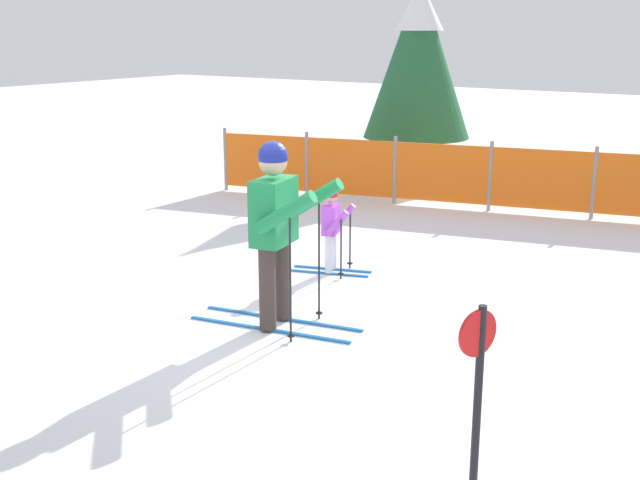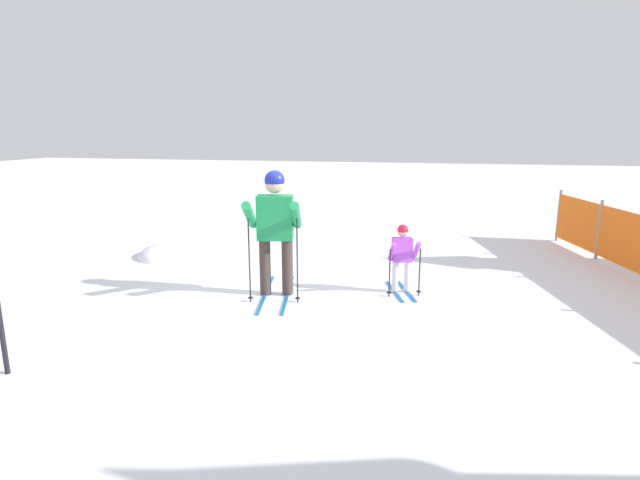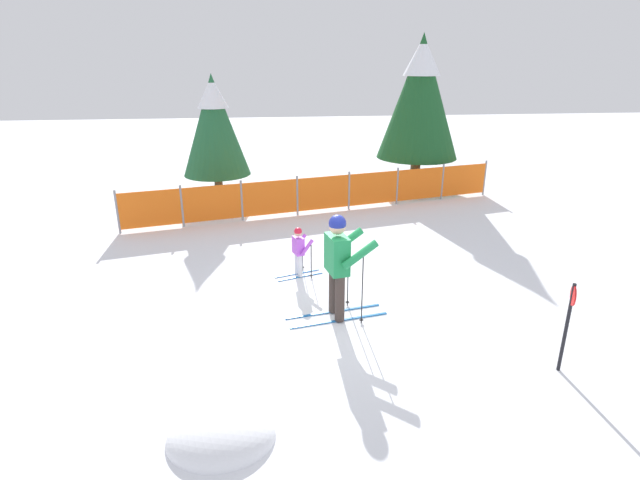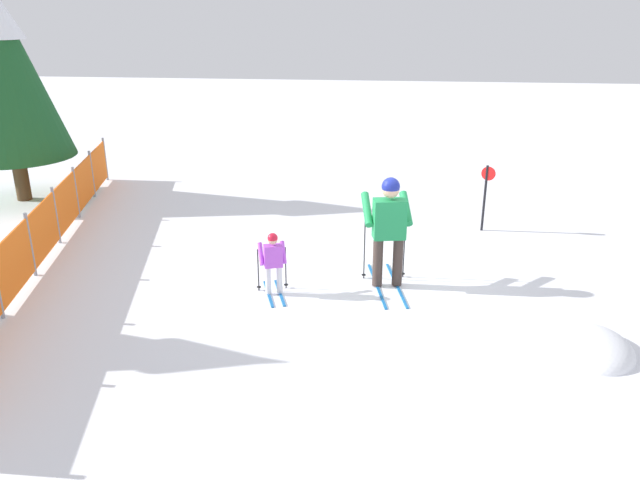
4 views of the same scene
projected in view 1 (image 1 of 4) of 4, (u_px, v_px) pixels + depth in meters
The scene contains 6 objects.
ground_plane at pixel (281, 321), 8.06m from camera, with size 60.00×60.00×0.00m, color white.
skier_adult at pixel (277, 218), 7.66m from camera, with size 1.77×0.87×1.83m.
skier_child at pixel (332, 224), 9.51m from camera, with size 0.99×0.56×1.03m.
safety_fence at pixel (541, 179), 12.46m from camera, with size 10.75×2.59×1.12m.
conifer_near at pixel (418, 56), 15.03m from camera, with size 2.03×2.03×3.76m.
trail_marker at pixel (477, 390), 4.63m from camera, with size 0.12×0.27×1.36m.
Camera 1 is at (4.58, -6.04, 2.88)m, focal length 45.00 mm.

